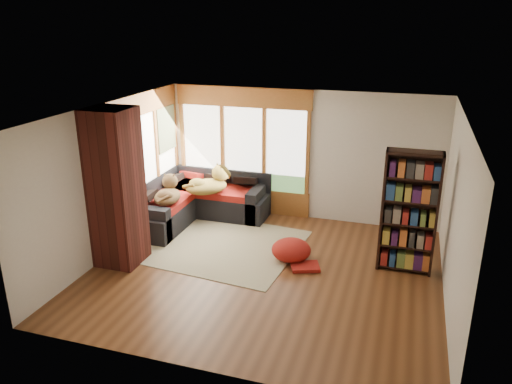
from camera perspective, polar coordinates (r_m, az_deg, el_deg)
The scene contains 17 objects.
floor at distance 8.20m, azimuth 0.98°, elevation -9.08°, with size 5.50×5.50×0.00m, color #512D16.
ceiling at distance 7.31m, azimuth 1.10°, elevation 9.09°, with size 5.50×5.50×0.00m, color white.
wall_back at distance 9.97m, azimuth 5.13°, elevation 4.21°, with size 5.50×0.04×2.60m, color silver.
wall_front at distance 5.51m, azimuth -6.46°, elevation -9.08°, with size 5.50×0.04×2.60m, color silver.
wall_left at distance 8.80m, azimuth -16.42°, elevation 1.35°, with size 0.04×5.00×2.60m, color silver.
wall_right at distance 7.42m, azimuth 21.87°, elevation -2.68°, with size 0.04×5.00×2.60m, color silver.
windows_back at distance 10.24m, azimuth -1.49°, elevation 4.98°, with size 2.82×0.10×1.90m.
windows_left at distance 9.74m, azimuth -12.46°, elevation 3.75°, with size 0.10×2.62×1.90m.
roller_blind at distance 10.33m, azimuth -10.22°, elevation 7.09°, with size 0.03×0.72×0.90m, color #6E7C55.
brick_chimney at distance 8.33m, azimuth -15.71°, elevation 0.41°, with size 0.70×0.70×2.60m, color #471914.
sectional_sofa at distance 10.15m, azimuth -6.89°, elevation -1.51°, with size 2.20×2.20×0.80m.
area_rug at distance 9.18m, azimuth -5.21°, elevation -5.82°, with size 3.13×2.40×0.01m, color beige.
bookshelf at distance 8.20m, azimuth 17.08°, elevation -2.27°, with size 0.86×0.29×2.00m.
pouf at distance 8.51m, azimuth 4.05°, elevation -6.55°, with size 0.67×0.67×0.36m, color maroon.
dog_tan at distance 9.89m, azimuth -5.30°, elevation 0.94°, with size 0.98×0.98×0.49m.
dog_brindle at distance 9.55m, azimuth -10.02°, elevation -0.20°, with size 0.64×0.85×0.43m.
throw_pillows at distance 10.10m, azimuth -6.46°, elevation 1.26°, with size 1.98×1.68×0.45m.
Camera 1 is at (2.03, -6.90, 3.94)m, focal length 35.00 mm.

